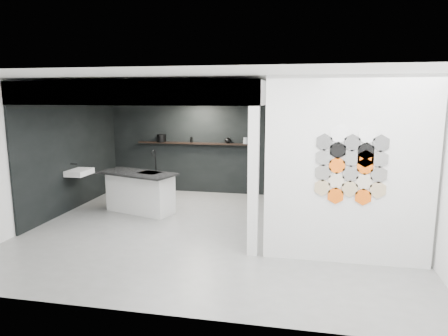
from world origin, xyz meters
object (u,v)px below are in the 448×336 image
stockpot (161,138)px  glass_vase (246,141)px  wall_basin (79,172)px  bottle_dark (191,140)px  kettle (228,140)px  partition_panel (348,172)px  glass_bowl (246,142)px  utensil_cup (161,140)px  kitchen_island (140,191)px

stockpot → glass_vase: bearing=0.0°
wall_basin → bottle_dark: size_ratio=4.09×
bottle_dark → glass_vase: bearing=0.0°
wall_basin → glass_vase: 4.01m
kettle → wall_basin: bearing=-165.7°
stockpot → bottle_dark: bearing=0.0°
partition_panel → glass_bowl: (-2.08, 3.87, -0.03)m
kettle → utensil_cup: size_ratio=1.51×
kitchen_island → glass_vase: bearing=62.0°
glass_bowl → utensil_cup: size_ratio=1.18×
stockpot → kettle: size_ratio=1.43×
glass_vase → wall_basin: bearing=-148.7°
stockpot → glass_bowl: bearing=0.0°
wall_basin → kitchen_island: 1.42m
bottle_dark → utensil_cup: 0.83m
stockpot → wall_basin: bearing=-119.4°
glass_bowl → kettle: bearing=180.0°
bottle_dark → glass_bowl: bearing=0.0°
utensil_cup → glass_vase: bearing=0.0°
partition_panel → utensil_cup: (-4.33, 3.87, -0.02)m
wall_basin → stockpot: 2.44m
glass_bowl → wall_basin: bearing=-148.7°
partition_panel → kettle: (-2.53, 3.87, -0.01)m
partition_panel → stockpot: bearing=138.1°
wall_basin → kettle: bearing=35.2°
kitchen_island → glass_vase: 2.98m
kitchen_island → utensil_cup: 2.19m
glass_bowl → bottle_dark: bearing=180.0°
partition_panel → wall_basin: size_ratio=4.67×
stockpot → glass_vase: 2.23m
kitchen_island → glass_bowl: glass_bowl is taller
kitchen_island → kettle: size_ratio=10.98×
glass_bowl → utensil_cup: (-2.25, 0.00, 0.01)m
bottle_dark → utensil_cup: bottle_dark is taller
kettle → kitchen_island: bearing=-149.3°
wall_basin → utensil_cup: (1.14, 2.07, 0.53)m
partition_panel → kettle: 4.62m
wall_basin → bottle_dark: bottle_dark is taller
glass_vase → utensil_cup: bearing=180.0°
wall_basin → glass_vase: glass_vase is taller
kitchen_island → stockpot: stockpot is taller
stockpot → glass_vase: size_ratio=1.51×
stockpot → kettle: stockpot is taller
wall_basin → utensil_cup: bearing=61.1°
glass_vase → stockpot: bearing=180.0°
partition_panel → bottle_dark: bearing=132.1°
kettle → utensil_cup: kettle is taller
glass_vase → bottle_dark: bearing=180.0°
kettle → utensil_cup: bearing=159.2°
partition_panel → glass_bowl: bearing=118.2°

